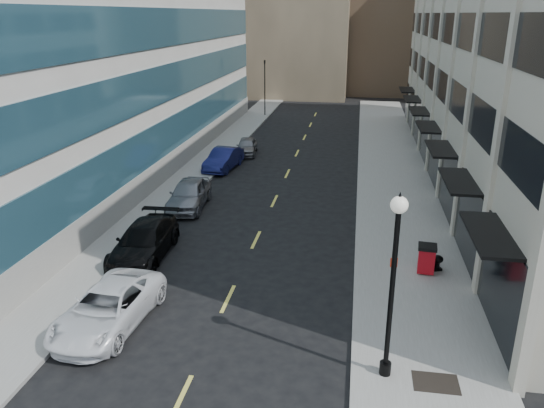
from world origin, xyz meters
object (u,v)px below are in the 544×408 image
(car_silver_sedan, at_px, (189,194))
(car_grey_sedan, at_px, (247,146))
(trash_bin, at_px, (427,258))
(car_blue_sedan, at_px, (224,159))
(sign_post, at_px, (393,274))
(urn_planter, at_px, (437,261))
(car_white_van, at_px, (108,308))
(traffic_signal, at_px, (265,64))
(lamppost, at_px, (393,273))
(car_black_pickup, at_px, (144,241))

(car_silver_sedan, height_order, car_grey_sedan, car_silver_sedan)
(trash_bin, bearing_deg, car_blue_sedan, 136.60)
(car_silver_sedan, xyz_separation_m, sign_post, (11.20, -10.12, 0.83))
(car_blue_sedan, relative_size, car_grey_sedan, 1.20)
(car_blue_sedan, distance_m, urn_planter, 19.86)
(car_blue_sedan, bearing_deg, car_white_van, -80.38)
(car_white_van, relative_size, urn_planter, 7.87)
(traffic_signal, relative_size, lamppost, 1.15)
(car_blue_sedan, distance_m, sign_post, 21.58)
(car_grey_sedan, bearing_deg, trash_bin, -64.58)
(car_grey_sedan, distance_m, trash_bin, 23.07)
(car_white_van, relative_size, car_blue_sedan, 1.16)
(trash_bin, relative_size, urn_planter, 1.87)
(car_black_pickup, bearing_deg, lamppost, -35.73)
(car_blue_sedan, height_order, urn_planter, car_blue_sedan)
(car_grey_sedan, bearing_deg, sign_post, -71.88)
(car_black_pickup, bearing_deg, car_grey_sedan, 85.62)
(car_blue_sedan, distance_m, trash_bin, 19.77)
(sign_post, bearing_deg, car_grey_sedan, 104.56)
(car_white_van, bearing_deg, traffic_signal, 96.44)
(trash_bin, height_order, urn_planter, trash_bin)
(traffic_signal, xyz_separation_m, car_grey_sedan, (1.47, -16.98, -5.05))
(car_grey_sedan, xyz_separation_m, urn_planter, (12.63, -19.30, -0.10))
(traffic_signal, xyz_separation_m, urn_planter, (14.10, -36.28, -5.15))
(traffic_signal, xyz_separation_m, car_white_van, (1.66, -42.59, -4.97))
(car_white_van, xyz_separation_m, car_black_pickup, (-0.96, 5.80, 0.05))
(trash_bin, distance_m, urn_planter, 0.69)
(sign_post, bearing_deg, car_blue_sedan, 111.51)
(car_white_van, bearing_deg, car_silver_sedan, 98.53)
(trash_bin, xyz_separation_m, urn_planter, (0.53, 0.34, -0.27))
(car_black_pickup, bearing_deg, car_blue_sedan, 87.84)
(traffic_signal, xyz_separation_m, lamppost, (11.56, -44.00, -2.01))
(sign_post, distance_m, urn_planter, 4.49)
(car_silver_sedan, bearing_deg, lamppost, -55.89)
(lamppost, distance_m, sign_post, 4.47)
(car_black_pickup, height_order, car_grey_sedan, car_black_pickup)
(car_silver_sedan, height_order, lamppost, lamppost)
(traffic_signal, distance_m, trash_bin, 39.36)
(car_grey_sedan, bearing_deg, car_black_pickup, -98.44)
(traffic_signal, height_order, lamppost, traffic_signal)
(car_silver_sedan, relative_size, trash_bin, 3.83)
(car_white_van, bearing_deg, car_grey_sedan, 94.63)
(sign_post, bearing_deg, trash_bin, 54.15)
(car_black_pickup, xyz_separation_m, lamppost, (10.86, -7.21, 2.91))
(car_blue_sedan, relative_size, trash_bin, 3.64)
(car_white_van, distance_m, car_black_pickup, 5.88)
(car_white_van, distance_m, sign_post, 10.59)
(car_white_van, distance_m, car_silver_sedan, 12.71)
(traffic_signal, distance_m, car_silver_sedan, 30.32)
(car_silver_sedan, distance_m, lamppost, 18.01)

